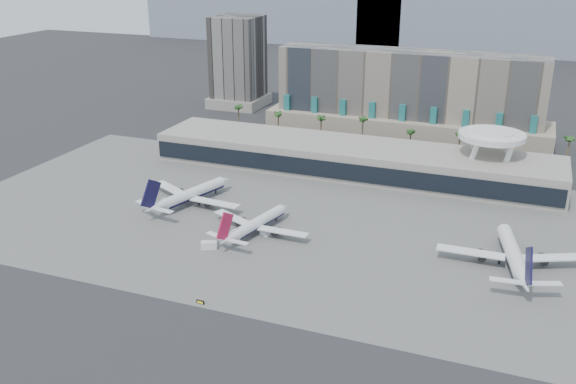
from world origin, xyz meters
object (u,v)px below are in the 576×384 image
(airliner_right, at_px, (513,254))
(service_vehicle_a, at_px, (209,245))
(service_vehicle_b, at_px, (265,233))
(airliner_centre, at_px, (256,224))
(taxiway_sign, at_px, (200,302))
(airliner_left, at_px, (191,194))

(airliner_right, relative_size, service_vehicle_a, 9.21)
(airliner_right, bearing_deg, service_vehicle_b, 172.71)
(airliner_centre, xyz_separation_m, airliner_right, (81.38, 6.07, 0.66))
(taxiway_sign, bearing_deg, service_vehicle_a, 116.70)
(airliner_centre, bearing_deg, airliner_left, 168.68)
(service_vehicle_b, bearing_deg, airliner_left, -179.72)
(service_vehicle_a, xyz_separation_m, service_vehicle_b, (12.78, 15.45, -0.43))
(airliner_centre, bearing_deg, service_vehicle_a, -106.70)
(airliner_left, xyz_separation_m, taxiway_sign, (37.38, -61.76, -3.32))
(airliner_left, relative_size, airliner_centre, 1.12)
(airliner_centre, xyz_separation_m, service_vehicle_b, (3.58, -0.96, -2.60))
(service_vehicle_a, height_order, service_vehicle_b, service_vehicle_a)
(airliner_left, distance_m, service_vehicle_b, 40.03)
(service_vehicle_a, bearing_deg, airliner_right, -9.28)
(service_vehicle_a, xyz_separation_m, taxiway_sign, (13.45, -30.65, -0.68))
(airliner_centre, height_order, service_vehicle_b, airliner_centre)
(airliner_left, xyz_separation_m, airliner_right, (114.53, -8.62, 0.20))
(service_vehicle_a, relative_size, service_vehicle_b, 1.62)
(airliner_right, relative_size, service_vehicle_b, 14.90)
(airliner_left, relative_size, service_vehicle_a, 8.63)
(airliner_right, xyz_separation_m, taxiway_sign, (-77.15, -53.14, -3.52))
(service_vehicle_a, distance_m, taxiway_sign, 33.48)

